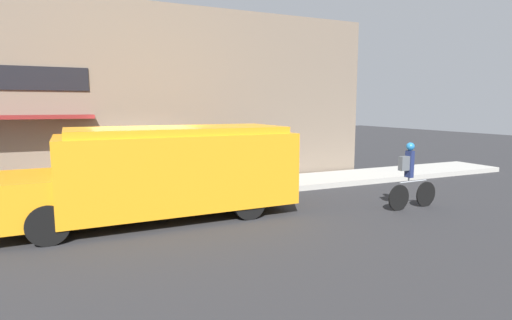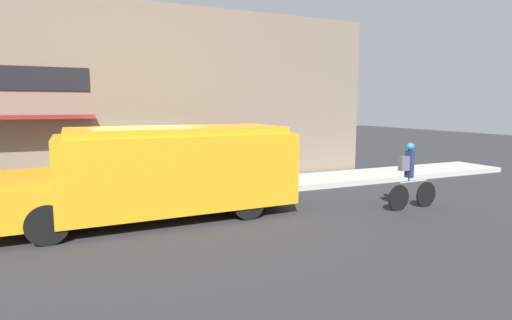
{
  "view_description": "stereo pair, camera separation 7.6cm",
  "coord_description": "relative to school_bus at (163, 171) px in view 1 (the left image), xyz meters",
  "views": [
    {
      "loc": [
        -1.56,
        -10.6,
        2.62
      ],
      "look_at": [
        3.08,
        -0.2,
        1.1
      ],
      "focal_mm": 28.0,
      "sensor_mm": 36.0,
      "label": 1
    },
    {
      "loc": [
        -1.49,
        -10.63,
        2.62
      ],
      "look_at": [
        3.08,
        -0.2,
        1.1
      ],
      "focal_mm": 28.0,
      "sensor_mm": 36.0,
      "label": 2
    }
  ],
  "objects": [
    {
      "name": "ground_plane",
      "position": [
        -0.2,
        1.25,
        -1.13
      ],
      "size": [
        70.0,
        70.0,
        0.0
      ],
      "primitive_type": "plane",
      "color": "#2B2B2D"
    },
    {
      "name": "cyclist",
      "position": [
        5.94,
        -1.77,
        -0.3
      ],
      "size": [
        1.63,
        0.21,
        1.73
      ],
      "rotation": [
        0.0,
        0.0,
        0.04
      ],
      "color": "black",
      "rests_on": "ground_plane"
    },
    {
      "name": "storefront",
      "position": [
        -0.27,
        3.42,
        1.75
      ],
      "size": [
        16.72,
        1.06,
        5.78
      ],
      "color": "#756656",
      "rests_on": "ground_plane"
    },
    {
      "name": "school_bus",
      "position": [
        0.0,
        0.0,
        0.0
      ],
      "size": [
        6.81,
        2.75,
        2.15
      ],
      "rotation": [
        0.0,
        0.0,
        0.02
      ],
      "color": "orange",
      "rests_on": "ground_plane"
    },
    {
      "name": "sidewalk",
      "position": [
        -0.2,
        2.25,
        -1.04
      ],
      "size": [
        28.0,
        2.0,
        0.18
      ],
      "color": "#ADAAA3",
      "rests_on": "ground_plane"
    }
  ]
}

